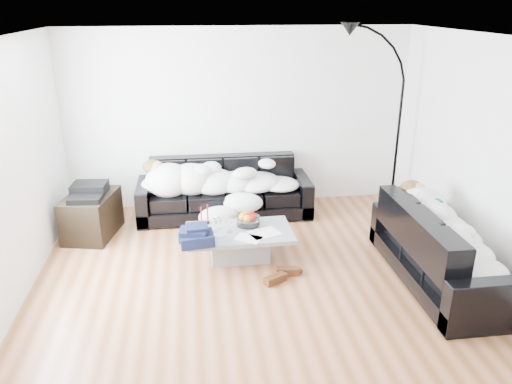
{
  "coord_description": "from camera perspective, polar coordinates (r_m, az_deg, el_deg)",
  "views": [
    {
      "loc": [
        -0.69,
        -4.91,
        2.92
      ],
      "look_at": [
        0.0,
        0.3,
        0.9
      ],
      "focal_mm": 35.0,
      "sensor_mm": 36.0,
      "label": 1
    }
  ],
  "objects": [
    {
      "name": "ground",
      "position": [
        5.75,
        0.4,
        -9.47
      ],
      "size": [
        5.0,
        5.0,
        0.0
      ],
      "primitive_type": "plane",
      "color": "brown",
      "rests_on": "ground"
    },
    {
      "name": "wall_back",
      "position": [
        7.37,
        -2.0,
        8.33
      ],
      "size": [
        5.0,
        0.02,
        2.6
      ],
      "primitive_type": "cube",
      "color": "silver",
      "rests_on": "ground"
    },
    {
      "name": "wall_left",
      "position": [
        5.48,
        -26.46,
        1.56
      ],
      "size": [
        0.02,
        4.5,
        2.6
      ],
      "primitive_type": "cube",
      "color": "silver",
      "rests_on": "ground"
    },
    {
      "name": "wall_right",
      "position": [
        6.07,
        24.55,
        3.62
      ],
      "size": [
        0.02,
        4.5,
        2.6
      ],
      "primitive_type": "cube",
      "color": "silver",
      "rests_on": "ground"
    },
    {
      "name": "ceiling",
      "position": [
        4.96,
        0.47,
        17.34
      ],
      "size": [
        5.0,
        5.0,
        0.0
      ],
      "primitive_type": "plane",
      "color": "white",
      "rests_on": "ground"
    },
    {
      "name": "sofa_back",
      "position": [
        7.15,
        -3.63,
        0.38
      ],
      "size": [
        2.45,
        0.85,
        0.8
      ],
      "primitive_type": "cube",
      "color": "black",
      "rests_on": "ground"
    },
    {
      "name": "sofa_right",
      "position": [
        5.83,
        20.6,
        -5.84
      ],
      "size": [
        0.88,
        2.06,
        0.83
      ],
      "primitive_type": "cube",
      "rotation": [
        0.0,
        0.0,
        1.57
      ],
      "color": "black",
      "rests_on": "ground"
    },
    {
      "name": "sleeper_back",
      "position": [
        7.03,
        -3.65,
        1.97
      ],
      "size": [
        2.08,
        0.72,
        0.42
      ],
      "primitive_type": null,
      "color": "white",
      "rests_on": "sofa_back"
    },
    {
      "name": "sleeper_right",
      "position": [
        5.74,
        20.88,
        -3.88
      ],
      "size": [
        0.75,
        1.76,
        0.43
      ],
      "primitive_type": null,
      "rotation": [
        0.0,
        0.0,
        1.57
      ],
      "color": "white",
      "rests_on": "sofa_right"
    },
    {
      "name": "teal_cushion",
      "position": [
        6.2,
        17.83,
        -0.8
      ],
      "size": [
        0.42,
        0.38,
        0.2
      ],
      "primitive_type": "ellipsoid",
      "rotation": [
        0.0,
        0.0,
        0.24
      ],
      "color": "#0D5F58",
      "rests_on": "sofa_right"
    },
    {
      "name": "coffee_table",
      "position": [
        6.02,
        -1.88,
        -6.01
      ],
      "size": [
        1.26,
        0.75,
        0.36
      ],
      "primitive_type": "cube",
      "rotation": [
        0.0,
        0.0,
        0.02
      ],
      "color": "#939699",
      "rests_on": "ground"
    },
    {
      "name": "fruit_bowl",
      "position": [
        6.06,
        -0.9,
        -3.02
      ],
      "size": [
        0.34,
        0.34,
        0.18
      ],
      "primitive_type": "cylinder",
      "rotation": [
        0.0,
        0.0,
        -0.19
      ],
      "color": "white",
      "rests_on": "coffee_table"
    },
    {
      "name": "wine_glass_a",
      "position": [
        5.97,
        -4.26,
        -3.58
      ],
      "size": [
        0.07,
        0.07,
        0.15
      ],
      "primitive_type": "cylinder",
      "rotation": [
        0.0,
        0.0,
        -0.16
      ],
      "color": "white",
      "rests_on": "coffee_table"
    },
    {
      "name": "wine_glass_b",
      "position": [
        5.9,
        -4.77,
        -3.8
      ],
      "size": [
        0.07,
        0.07,
        0.17
      ],
      "primitive_type": "cylinder",
      "rotation": [
        0.0,
        0.0,
        -0.0
      ],
      "color": "white",
      "rests_on": "coffee_table"
    },
    {
      "name": "wine_glass_c",
      "position": [
        5.88,
        -3.08,
        -3.78
      ],
      "size": [
        0.1,
        0.1,
        0.19
      ],
      "primitive_type": "cylinder",
      "rotation": [
        0.0,
        0.0,
        -0.31
      ],
      "color": "white",
      "rests_on": "coffee_table"
    },
    {
      "name": "candle_left",
      "position": [
        6.08,
        -6.27,
        -2.76
      ],
      "size": [
        0.05,
        0.05,
        0.23
      ],
      "primitive_type": "cylinder",
      "rotation": [
        0.0,
        0.0,
        -0.17
      ],
      "color": "maroon",
      "rests_on": "coffee_table"
    },
    {
      "name": "candle_right",
      "position": [
        6.11,
        -5.54,
        -2.54
      ],
      "size": [
        0.05,
        0.05,
        0.25
      ],
      "primitive_type": "cylinder",
      "rotation": [
        0.0,
        0.0,
        0.18
      ],
      "color": "maroon",
      "rests_on": "coffee_table"
    },
    {
      "name": "newspaper_a",
      "position": [
        5.88,
        0.94,
        -4.69
      ],
      "size": [
        0.42,
        0.38,
        0.01
      ],
      "primitive_type": "cube",
      "rotation": [
        0.0,
        0.0,
        0.37
      ],
      "color": "silver",
      "rests_on": "coffee_table"
    },
    {
      "name": "newspaper_b",
      "position": [
        5.75,
        -0.85,
        -5.28
      ],
      "size": [
        0.36,
        0.34,
        0.01
      ],
      "primitive_type": "cube",
      "rotation": [
        0.0,
        0.0,
        -0.55
      ],
      "color": "silver",
      "rests_on": "coffee_table"
    },
    {
      "name": "navy_jacket",
      "position": [
        5.61,
        -7.13,
        -4.24
      ],
      "size": [
        0.42,
        0.36,
        0.2
      ],
      "primitive_type": null,
      "rotation": [
        0.0,
        0.0,
        0.06
      ],
      "color": "black",
      "rests_on": "coffee_table"
    },
    {
      "name": "shoes",
      "position": [
        5.66,
        2.9,
        -9.45
      ],
      "size": [
        0.52,
        0.44,
        0.1
      ],
      "primitive_type": null,
      "rotation": [
        0.0,
        0.0,
        0.31
      ],
      "color": "#472311",
      "rests_on": "ground"
    },
    {
      "name": "av_cabinet",
      "position": [
        6.91,
        -18.29,
        -2.53
      ],
      "size": [
        0.73,
        0.93,
        0.56
      ],
      "primitive_type": "cube",
      "rotation": [
        0.0,
        0.0,
        -0.22
      ],
      "color": "black",
      "rests_on": "ground"
    },
    {
      "name": "stereo",
      "position": [
        6.78,
        -18.62,
        0.16
      ],
      "size": [
        0.47,
        0.38,
        0.13
      ],
      "primitive_type": "cube",
      "rotation": [
        0.0,
        0.0,
        -0.08
      ],
      "color": "black",
      "rests_on": "av_cabinet"
    },
    {
      "name": "floor_lamp",
      "position": [
        7.38,
        15.94,
        6.51
      ],
      "size": [
        0.91,
        0.56,
        2.34
      ],
      "primitive_type": null,
      "rotation": [
        0.0,
        0.0,
        0.28
      ],
      "color": "black",
      "rests_on": "ground"
    }
  ]
}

